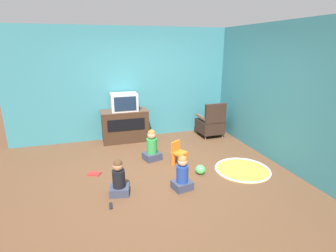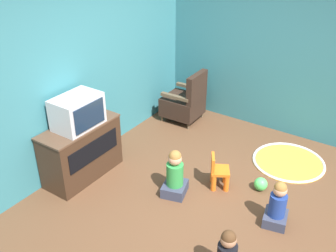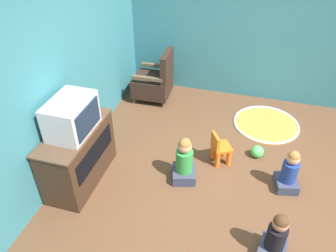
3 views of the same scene
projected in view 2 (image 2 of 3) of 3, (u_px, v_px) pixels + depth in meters
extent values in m
plane|color=brown|center=(214.00, 207.00, 4.80)|extent=(30.00, 30.00, 0.00)
cube|color=teal|center=(60.00, 77.00, 4.97)|extent=(5.39, 0.12, 2.66)
cube|color=teal|center=(322.00, 57.00, 5.64)|extent=(0.12, 5.17, 2.66)
cube|color=#382316|center=(81.00, 151.00, 5.21)|extent=(1.08, 0.47, 0.76)
cube|color=#503626|center=(78.00, 126.00, 5.03)|extent=(1.10, 0.48, 0.02)
cube|color=black|center=(94.00, 150.00, 5.05)|extent=(0.86, 0.01, 0.27)
cube|color=#B7B7BC|center=(77.00, 112.00, 4.92)|extent=(0.61, 0.41, 0.41)
cube|color=#142338|center=(89.00, 116.00, 4.82)|extent=(0.50, 0.02, 0.32)
cylinder|color=brown|center=(177.00, 108.00, 7.08)|extent=(0.04, 0.04, 0.10)
cylinder|color=brown|center=(162.00, 118.00, 6.73)|extent=(0.04, 0.04, 0.10)
cylinder|color=brown|center=(202.00, 115.00, 6.84)|extent=(0.04, 0.04, 0.10)
cylinder|color=brown|center=(188.00, 126.00, 6.49)|extent=(0.04, 0.04, 0.10)
cube|color=black|center=(182.00, 106.00, 6.68)|extent=(0.58, 0.63, 0.32)
cube|color=black|center=(197.00, 88.00, 6.37)|extent=(0.54, 0.12, 0.47)
cube|color=brown|center=(190.00, 87.00, 6.74)|extent=(0.09, 0.52, 0.05)
cube|color=brown|center=(175.00, 97.00, 6.37)|extent=(0.09, 0.52, 0.05)
cylinder|color=orange|center=(227.00, 182.00, 5.02)|extent=(0.07, 0.07, 0.26)
cylinder|color=orange|center=(226.00, 174.00, 5.18)|extent=(0.07, 0.07, 0.26)
cylinder|color=orange|center=(214.00, 182.00, 5.03)|extent=(0.07, 0.07, 0.26)
cylinder|color=orange|center=(213.00, 173.00, 5.19)|extent=(0.07, 0.07, 0.26)
cube|color=orange|center=(220.00, 171.00, 5.05)|extent=(0.33, 0.33, 0.04)
cube|color=orange|center=(213.00, 163.00, 5.00)|extent=(0.21, 0.14, 0.20)
cylinder|color=gold|center=(288.00, 162.00, 5.64)|extent=(1.02, 1.02, 0.01)
torus|color=silver|center=(288.00, 162.00, 5.64)|extent=(1.02, 1.02, 0.04)
cube|color=#33384C|center=(275.00, 219.00, 4.53)|extent=(0.34, 0.32, 0.13)
cylinder|color=navy|center=(278.00, 205.00, 4.43)|extent=(0.19, 0.19, 0.28)
sphere|color=tan|center=(280.00, 190.00, 4.33)|extent=(0.16, 0.16, 0.16)
sphere|color=olive|center=(280.00, 188.00, 4.31)|extent=(0.14, 0.14, 0.14)
sphere|color=#9E7051|center=(228.00, 240.00, 3.68)|extent=(0.16, 0.16, 0.16)
sphere|color=#472D19|center=(229.00, 238.00, 3.66)|extent=(0.14, 0.14, 0.14)
cube|color=#33384C|center=(175.00, 189.00, 5.00)|extent=(0.39, 0.36, 0.14)
cylinder|color=#2D8C3F|center=(175.00, 174.00, 4.90)|extent=(0.21, 0.21, 0.30)
sphere|color=tan|center=(175.00, 159.00, 4.78)|extent=(0.17, 0.17, 0.17)
sphere|color=olive|center=(175.00, 157.00, 4.77)|extent=(0.16, 0.16, 0.16)
sphere|color=#4CCC59|center=(261.00, 184.00, 5.06)|extent=(0.17, 0.17, 0.17)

